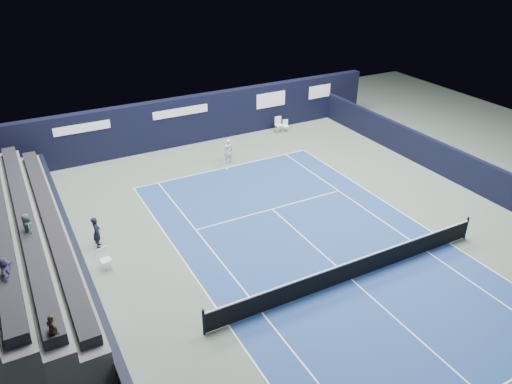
{
  "coord_description": "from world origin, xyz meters",
  "views": [
    {
      "loc": [
        -10.96,
        -12.27,
        12.56
      ],
      "look_at": [
        -1.0,
        6.25,
        1.3
      ],
      "focal_mm": 35.0,
      "sensor_mm": 36.0,
      "label": 1
    }
  ],
  "objects_px": {
    "line_judge_chair": "(104,257)",
    "tennis_net": "(353,269)",
    "folding_chair_back_a": "(278,122)",
    "folding_chair_back_b": "(286,125)",
    "tennis_player": "(228,151)"
  },
  "relations": [
    {
      "from": "folding_chair_back_a",
      "to": "line_judge_chair",
      "type": "distance_m",
      "value": 17.38
    },
    {
      "from": "tennis_net",
      "to": "folding_chair_back_a",
      "type": "bearing_deg",
      "value": 69.78
    },
    {
      "from": "folding_chair_back_a",
      "to": "line_judge_chair",
      "type": "relative_size",
      "value": 1.14
    },
    {
      "from": "folding_chair_back_a",
      "to": "tennis_player",
      "type": "height_order",
      "value": "tennis_player"
    },
    {
      "from": "line_judge_chair",
      "to": "tennis_net",
      "type": "relative_size",
      "value": 0.07
    },
    {
      "from": "folding_chair_back_a",
      "to": "tennis_player",
      "type": "distance_m",
      "value": 6.03
    },
    {
      "from": "folding_chair_back_b",
      "to": "tennis_net",
      "type": "relative_size",
      "value": 0.06
    },
    {
      "from": "folding_chair_back_b",
      "to": "line_judge_chair",
      "type": "distance_m",
      "value": 17.67
    },
    {
      "from": "line_judge_chair",
      "to": "tennis_net",
      "type": "distance_m",
      "value": 10.11
    },
    {
      "from": "folding_chair_back_a",
      "to": "tennis_net",
      "type": "xyz_separation_m",
      "value": [
        -5.7,
        -15.48,
        -0.2
      ]
    },
    {
      "from": "tennis_player",
      "to": "tennis_net",
      "type": "bearing_deg",
      "value": -92.13
    },
    {
      "from": "tennis_net",
      "to": "tennis_player",
      "type": "distance_m",
      "value": 12.5
    },
    {
      "from": "folding_chair_back_a",
      "to": "folding_chair_back_b",
      "type": "bearing_deg",
      "value": -15.0
    },
    {
      "from": "folding_chair_back_b",
      "to": "tennis_player",
      "type": "bearing_deg",
      "value": -138.09
    },
    {
      "from": "line_judge_chair",
      "to": "folding_chair_back_a",
      "type": "bearing_deg",
      "value": 26.12
    }
  ]
}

